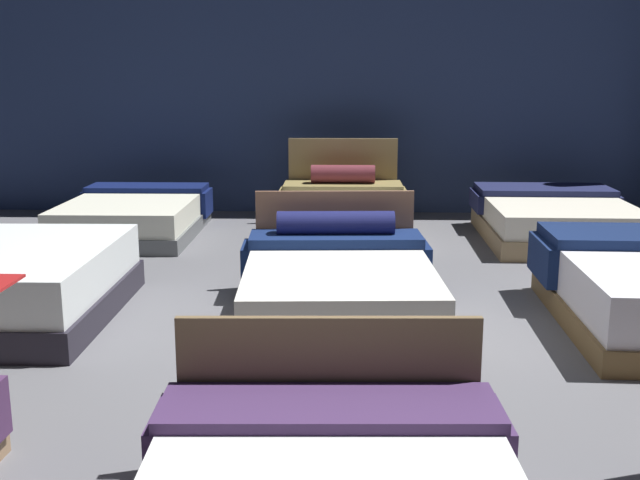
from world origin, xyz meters
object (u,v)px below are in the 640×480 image
(bed_3, at_px, (18,284))
(bed_7, at_px, (343,213))
(bed_8, at_px, (555,219))
(bed_6, at_px, (134,217))
(bed_4, at_px, (338,286))

(bed_3, xyz_separation_m, bed_7, (2.46, 3.14, -0.00))
(bed_3, bearing_deg, bed_8, 30.72)
(bed_3, bearing_deg, bed_7, 50.97)
(bed_3, distance_m, bed_7, 3.99)
(bed_7, bearing_deg, bed_8, -4.14)
(bed_6, distance_m, bed_7, 2.43)
(bed_6, relative_size, bed_8, 0.98)
(bed_4, relative_size, bed_7, 1.05)
(bed_6, bearing_deg, bed_8, -1.61)
(bed_4, xyz_separation_m, bed_8, (2.40, 2.90, -0.01))
(bed_6, height_order, bed_7, bed_7)
(bed_3, height_order, bed_4, bed_4)
(bed_3, xyz_separation_m, bed_8, (4.85, 2.99, -0.03))
(bed_6, relative_size, bed_7, 1.07)
(bed_3, bearing_deg, bed_6, 88.46)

